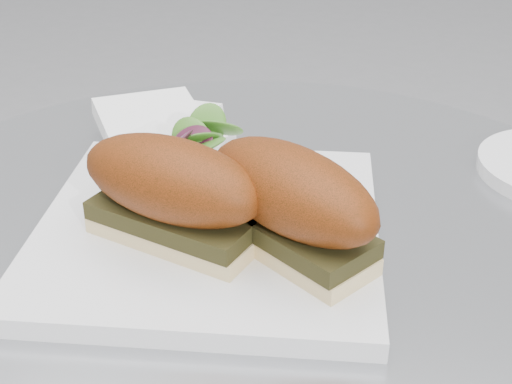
# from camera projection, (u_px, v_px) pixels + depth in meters

# --- Properties ---
(plate) EXTENTS (0.31, 0.31, 0.02)m
(plate) POSITION_uv_depth(u_px,v_px,m) (209.00, 229.00, 0.56)
(plate) COLOR silver
(plate) RESTS_ON table
(sandwich_left) EXTENTS (0.16, 0.10, 0.08)m
(sandwich_left) POSITION_uv_depth(u_px,v_px,m) (172.00, 190.00, 0.51)
(sandwich_left) COLOR beige
(sandwich_left) RESTS_ON plate
(sandwich_right) EXTENTS (0.16, 0.14, 0.08)m
(sandwich_right) POSITION_uv_depth(u_px,v_px,m) (291.00, 200.00, 0.50)
(sandwich_right) COLOR beige
(sandwich_right) RESTS_ON plate
(salad) EXTENTS (0.11, 0.11, 0.05)m
(salad) POSITION_uv_depth(u_px,v_px,m) (202.00, 151.00, 0.61)
(salad) COLOR #53802A
(salad) RESTS_ON plate
(napkin) EXTENTS (0.17, 0.17, 0.02)m
(napkin) POSITION_uv_depth(u_px,v_px,m) (169.00, 141.00, 0.70)
(napkin) COLOR white
(napkin) RESTS_ON table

